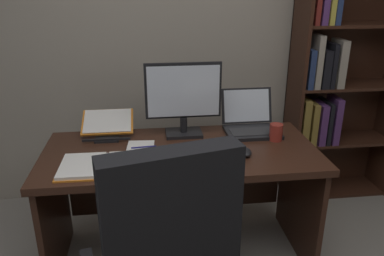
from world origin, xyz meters
name	(u,v)px	position (x,y,z in m)	size (l,w,h in m)	color
wall_back	(191,9)	(0.00, 2.01, 1.42)	(4.85, 0.12, 2.85)	#A89E8E
desk	(180,175)	(-0.16, 1.20, 0.53)	(1.54, 0.70, 0.73)	#381E14
bookshelf	(336,62)	(1.03, 1.78, 1.06)	(0.80, 0.30, 2.21)	#381E14
monitor	(183,100)	(-0.12, 1.35, 0.95)	(0.46, 0.16, 0.44)	black
laptop	(250,123)	(0.30, 1.36, 0.78)	(0.33, 0.32, 0.24)	black
keyboard	(190,156)	(-0.12, 1.01, 0.74)	(0.42, 0.15, 0.02)	black
computer_mouse	(245,152)	(0.18, 1.01, 0.75)	(0.06, 0.10, 0.04)	black
reading_stand_with_book	(108,124)	(-0.59, 1.41, 0.79)	(0.31, 0.27, 0.12)	black
open_binder	(106,165)	(-0.56, 0.96, 0.74)	(0.47, 0.29, 0.02)	orange
notepad	(140,149)	(-0.39, 1.15, 0.73)	(0.15, 0.21, 0.01)	white
pen	(144,147)	(-0.37, 1.15, 0.74)	(0.01, 0.01, 0.14)	navy
coffee_mug	(276,132)	(0.41, 1.19, 0.78)	(0.08, 0.08, 0.10)	maroon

